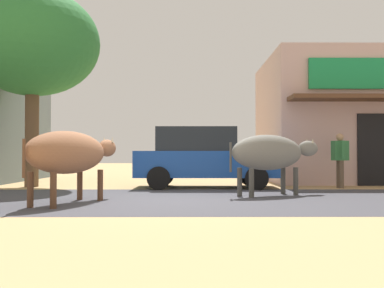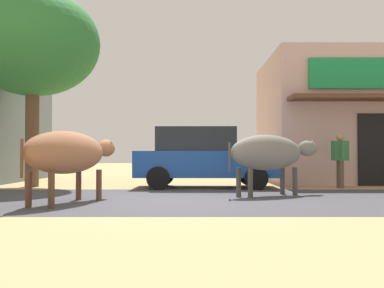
{
  "view_description": "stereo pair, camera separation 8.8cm",
  "coord_description": "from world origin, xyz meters",
  "px_view_note": "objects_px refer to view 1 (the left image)",
  "views": [
    {
      "loc": [
        0.56,
        -9.29,
        0.9
      ],
      "look_at": [
        0.63,
        1.21,
        1.15
      ],
      "focal_mm": 43.03,
      "sensor_mm": 36.0,
      "label": 1
    },
    {
      "loc": [
        0.65,
        -9.29,
        0.9
      ],
      "look_at": [
        0.63,
        1.21,
        1.15
      ],
      "focal_mm": 43.03,
      "sensor_mm": 36.0,
      "label": 2
    }
  ],
  "objects_px": {
    "roadside_tree": "(33,43)",
    "cow_near_brown": "(70,153)",
    "pedestrian_by_shop": "(340,156)",
    "parked_hatchback_car": "(204,157)",
    "cow_far_dark": "(270,153)"
  },
  "relations": [
    {
      "from": "parked_hatchback_car",
      "to": "cow_near_brown",
      "type": "distance_m",
      "value": 4.9
    },
    {
      "from": "cow_far_dark",
      "to": "pedestrian_by_shop",
      "type": "distance_m",
      "value": 3.2
    },
    {
      "from": "parked_hatchback_car",
      "to": "cow_far_dark",
      "type": "xyz_separation_m",
      "value": [
        1.4,
        -2.49,
        0.1
      ]
    },
    {
      "from": "pedestrian_by_shop",
      "to": "cow_near_brown",
      "type": "bearing_deg",
      "value": -148.14
    },
    {
      "from": "roadside_tree",
      "to": "pedestrian_by_shop",
      "type": "bearing_deg",
      "value": -3.81
    },
    {
      "from": "parked_hatchback_car",
      "to": "cow_far_dark",
      "type": "bearing_deg",
      "value": -60.6
    },
    {
      "from": "cow_near_brown",
      "to": "cow_far_dark",
      "type": "distance_m",
      "value": 4.34
    },
    {
      "from": "roadside_tree",
      "to": "cow_near_brown",
      "type": "relative_size",
      "value": 2.03
    },
    {
      "from": "cow_near_brown",
      "to": "pedestrian_by_shop",
      "type": "bearing_deg",
      "value": 31.86
    },
    {
      "from": "parked_hatchback_car",
      "to": "pedestrian_by_shop",
      "type": "distance_m",
      "value": 3.69
    },
    {
      "from": "cow_near_brown",
      "to": "cow_far_dark",
      "type": "bearing_deg",
      "value": 22.63
    },
    {
      "from": "parked_hatchback_car",
      "to": "cow_far_dark",
      "type": "height_order",
      "value": "parked_hatchback_car"
    },
    {
      "from": "parked_hatchback_car",
      "to": "cow_far_dark",
      "type": "relative_size",
      "value": 1.67
    },
    {
      "from": "parked_hatchback_car",
      "to": "roadside_tree",
      "type": "bearing_deg",
      "value": 176.19
    },
    {
      "from": "roadside_tree",
      "to": "cow_near_brown",
      "type": "bearing_deg",
      "value": -63.48
    }
  ]
}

